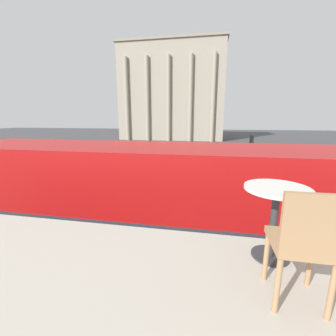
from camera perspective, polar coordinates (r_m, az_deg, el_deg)
The scene contains 10 objects.
double_decker_bus at distance 6.41m, azimuth -6.32°, elevation -12.10°, with size 10.53×2.68×4.41m.
cafe_dining_table at distance 2.40m, azimuth 25.61°, elevation -8.85°, with size 0.60×0.60×0.73m.
cafe_chair_0 at distance 1.91m, azimuth 31.26°, elevation -15.74°, with size 0.40×0.40×0.91m.
plaza_building_left at distance 57.19m, azimuth 1.30°, elevation 18.41°, with size 24.46×12.87×21.69m.
traffic_light_near at distance 13.62m, azimuth -8.51°, elevation 1.17°, with size 0.42×0.24×3.73m.
traffic_light_mid at distance 21.32m, azimuth 20.17°, elevation 4.62°, with size 0.42×0.24×3.70m.
car_maroon at distance 27.74m, azimuth 5.90°, elevation 3.43°, with size 4.20×1.93×1.35m.
car_silver at distance 27.45m, azimuth 30.48°, elevation 1.64°, with size 4.20×1.93×1.35m.
pedestrian_blue at distance 14.14m, azimuth 30.94°, elevation -6.31°, with size 0.32×0.32×1.67m.
pedestrian_grey at distance 19.30m, azimuth 5.05°, elevation 0.44°, with size 0.32×0.32×1.81m.
Camera 1 is at (0.22, -2.51, 5.12)m, focal length 24.00 mm.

